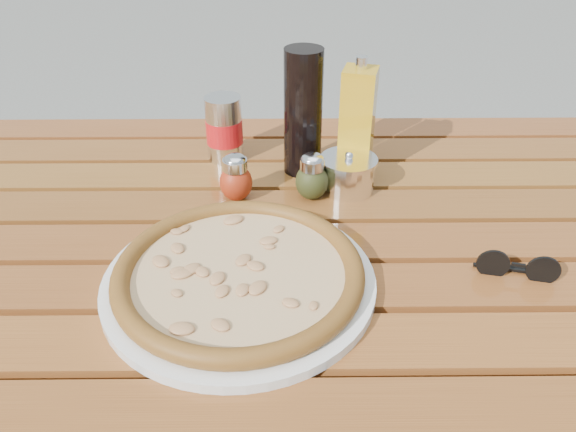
{
  "coord_description": "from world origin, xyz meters",
  "views": [
    {
      "loc": [
        -0.01,
        -0.68,
        1.24
      ],
      "look_at": [
        0.0,
        0.02,
        0.78
      ],
      "focal_mm": 35.0,
      "sensor_mm": 36.0,
      "label": 1
    }
  ],
  "objects_px": {
    "parmesan_tin": "(348,173)",
    "pizza": "(239,272)",
    "sunglasses": "(517,267)",
    "table": "(288,280)",
    "pepper_shaker": "(236,178)",
    "olive_oil_cruet": "(357,122)",
    "dark_bottle": "(303,113)",
    "plate": "(239,281)",
    "soda_can": "(224,129)",
    "oregano_shaker": "(312,177)"
  },
  "relations": [
    {
      "from": "dark_bottle",
      "to": "soda_can",
      "type": "height_order",
      "value": "dark_bottle"
    },
    {
      "from": "plate",
      "to": "olive_oil_cruet",
      "type": "xyz_separation_m",
      "value": [
        0.19,
        0.31,
        0.09
      ]
    },
    {
      "from": "pizza",
      "to": "olive_oil_cruet",
      "type": "height_order",
      "value": "olive_oil_cruet"
    },
    {
      "from": "sunglasses",
      "to": "plate",
      "type": "bearing_deg",
      "value": -164.45
    },
    {
      "from": "parmesan_tin",
      "to": "pizza",
      "type": "bearing_deg",
      "value": -123.68
    },
    {
      "from": "plate",
      "to": "soda_can",
      "type": "relative_size",
      "value": 3.0
    },
    {
      "from": "pizza",
      "to": "sunglasses",
      "type": "bearing_deg",
      "value": 2.38
    },
    {
      "from": "dark_bottle",
      "to": "sunglasses",
      "type": "bearing_deg",
      "value": -47.54
    },
    {
      "from": "plate",
      "to": "soda_can",
      "type": "height_order",
      "value": "soda_can"
    },
    {
      "from": "pizza",
      "to": "oregano_shaker",
      "type": "bearing_deg",
      "value": 64.89
    },
    {
      "from": "table",
      "to": "plate",
      "type": "xyz_separation_m",
      "value": [
        -0.07,
        -0.1,
        0.08
      ]
    },
    {
      "from": "plate",
      "to": "soda_can",
      "type": "xyz_separation_m",
      "value": [
        -0.05,
        0.37,
        0.05
      ]
    },
    {
      "from": "olive_oil_cruet",
      "to": "sunglasses",
      "type": "bearing_deg",
      "value": -57.55
    },
    {
      "from": "soda_can",
      "to": "parmesan_tin",
      "type": "bearing_deg",
      "value": -28.56
    },
    {
      "from": "pepper_shaker",
      "to": "olive_oil_cruet",
      "type": "xyz_separation_m",
      "value": [
        0.2,
        0.09,
        0.06
      ]
    },
    {
      "from": "parmesan_tin",
      "to": "olive_oil_cruet",
      "type": "bearing_deg",
      "value": 73.59
    },
    {
      "from": "table",
      "to": "soda_can",
      "type": "bearing_deg",
      "value": 113.13
    },
    {
      "from": "plate",
      "to": "soda_can",
      "type": "bearing_deg",
      "value": 97.46
    },
    {
      "from": "table",
      "to": "oregano_shaker",
      "type": "bearing_deg",
      "value": 71.96
    },
    {
      "from": "pepper_shaker",
      "to": "sunglasses",
      "type": "bearing_deg",
      "value": -27.94
    },
    {
      "from": "table",
      "to": "pepper_shaker",
      "type": "xyz_separation_m",
      "value": [
        -0.08,
        0.12,
        0.11
      ]
    },
    {
      "from": "table",
      "to": "pepper_shaker",
      "type": "bearing_deg",
      "value": 124.86
    },
    {
      "from": "parmesan_tin",
      "to": "soda_can",
      "type": "bearing_deg",
      "value": 151.44
    },
    {
      "from": "plate",
      "to": "soda_can",
      "type": "distance_m",
      "value": 0.38
    },
    {
      "from": "pizza",
      "to": "table",
      "type": "bearing_deg",
      "value": 57.37
    },
    {
      "from": "parmesan_tin",
      "to": "sunglasses",
      "type": "xyz_separation_m",
      "value": [
        0.21,
        -0.24,
        -0.01
      ]
    },
    {
      "from": "pizza",
      "to": "parmesan_tin",
      "type": "xyz_separation_m",
      "value": [
        0.17,
        0.25,
        0.01
      ]
    },
    {
      "from": "pizza",
      "to": "parmesan_tin",
      "type": "relative_size",
      "value": 4.51
    },
    {
      "from": "dark_bottle",
      "to": "soda_can",
      "type": "xyz_separation_m",
      "value": [
        -0.14,
        0.05,
        -0.05
      ]
    },
    {
      "from": "table",
      "to": "sunglasses",
      "type": "relative_size",
      "value": 12.58
    },
    {
      "from": "plate",
      "to": "oregano_shaker",
      "type": "height_order",
      "value": "oregano_shaker"
    },
    {
      "from": "pepper_shaker",
      "to": "dark_bottle",
      "type": "relative_size",
      "value": 0.37
    },
    {
      "from": "parmesan_tin",
      "to": "plate",
      "type": "bearing_deg",
      "value": -123.68
    },
    {
      "from": "plate",
      "to": "olive_oil_cruet",
      "type": "relative_size",
      "value": 1.71
    },
    {
      "from": "parmesan_tin",
      "to": "dark_bottle",
      "type": "bearing_deg",
      "value": 136.76
    },
    {
      "from": "sunglasses",
      "to": "table",
      "type": "bearing_deg",
      "value": 177.4
    },
    {
      "from": "plate",
      "to": "parmesan_tin",
      "type": "bearing_deg",
      "value": 56.32
    },
    {
      "from": "table",
      "to": "pepper_shaker",
      "type": "height_order",
      "value": "pepper_shaker"
    },
    {
      "from": "plate",
      "to": "dark_bottle",
      "type": "xyz_separation_m",
      "value": [
        0.09,
        0.32,
        0.1
      ]
    },
    {
      "from": "table",
      "to": "soda_can",
      "type": "height_order",
      "value": "soda_can"
    },
    {
      "from": "oregano_shaker",
      "to": "olive_oil_cruet",
      "type": "xyz_separation_m",
      "value": [
        0.08,
        0.09,
        0.06
      ]
    },
    {
      "from": "soda_can",
      "to": "oregano_shaker",
      "type": "bearing_deg",
      "value": -43.03
    },
    {
      "from": "dark_bottle",
      "to": "olive_oil_cruet",
      "type": "xyz_separation_m",
      "value": [
        0.09,
        -0.01,
        -0.01
      ]
    },
    {
      "from": "sunglasses",
      "to": "oregano_shaker",
      "type": "bearing_deg",
      "value": 155.07
    },
    {
      "from": "soda_can",
      "to": "olive_oil_cruet",
      "type": "height_order",
      "value": "olive_oil_cruet"
    },
    {
      "from": "pepper_shaker",
      "to": "plate",
      "type": "bearing_deg",
      "value": -85.21
    },
    {
      "from": "pepper_shaker",
      "to": "parmesan_tin",
      "type": "distance_m",
      "value": 0.19
    },
    {
      "from": "olive_oil_cruet",
      "to": "sunglasses",
      "type": "height_order",
      "value": "olive_oil_cruet"
    },
    {
      "from": "plate",
      "to": "parmesan_tin",
      "type": "xyz_separation_m",
      "value": [
        0.17,
        0.25,
        0.02
      ]
    },
    {
      "from": "pizza",
      "to": "dark_bottle",
      "type": "distance_m",
      "value": 0.35
    }
  ]
}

